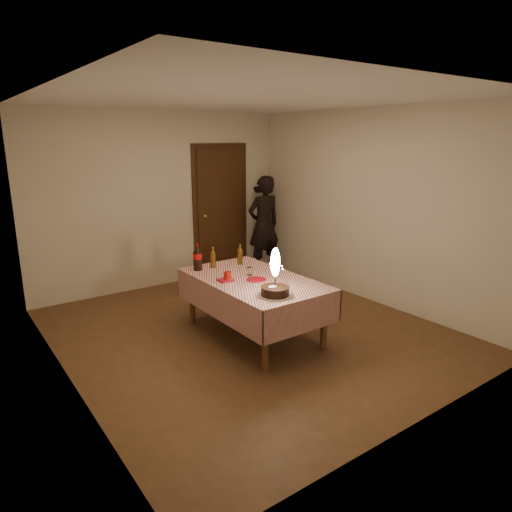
{
  "coord_description": "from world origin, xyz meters",
  "views": [
    {
      "loc": [
        -2.84,
        -4.08,
        2.2
      ],
      "look_at": [
        -0.02,
        -0.17,
        0.95
      ],
      "focal_mm": 32.0,
      "sensor_mm": 36.0,
      "label": 1
    }
  ],
  "objects_px": {
    "birthday_cake": "(275,284)",
    "amber_bottle_right": "(240,255)",
    "dining_table": "(253,286)",
    "amber_bottle_left": "(213,258)",
    "photographer": "(264,225)",
    "red_cup": "(228,276)",
    "red_plate": "(256,279)",
    "clear_cup": "(250,271)",
    "cola_bottle": "(197,258)"
  },
  "relations": [
    {
      "from": "birthday_cake",
      "to": "amber_bottle_right",
      "type": "relative_size",
      "value": 1.91
    },
    {
      "from": "dining_table",
      "to": "amber_bottle_left",
      "type": "height_order",
      "value": "amber_bottle_left"
    },
    {
      "from": "amber_bottle_right",
      "to": "photographer",
      "type": "xyz_separation_m",
      "value": [
        1.4,
        1.39,
        0.01
      ]
    },
    {
      "from": "red_cup",
      "to": "photographer",
      "type": "height_order",
      "value": "photographer"
    },
    {
      "from": "red_plate",
      "to": "dining_table",
      "type": "bearing_deg",
      "value": 85.59
    },
    {
      "from": "red_plate",
      "to": "clear_cup",
      "type": "xyz_separation_m",
      "value": [
        0.05,
        0.2,
        0.04
      ]
    },
    {
      "from": "red_plate",
      "to": "cola_bottle",
      "type": "xyz_separation_m",
      "value": [
        -0.34,
        0.72,
        0.15
      ]
    },
    {
      "from": "red_plate",
      "to": "photographer",
      "type": "bearing_deg",
      "value": 51.42
    },
    {
      "from": "clear_cup",
      "to": "amber_bottle_left",
      "type": "distance_m",
      "value": 0.54
    },
    {
      "from": "birthday_cake",
      "to": "cola_bottle",
      "type": "xyz_separation_m",
      "value": [
        -0.18,
        1.25,
        0.04
      ]
    },
    {
      "from": "red_plate",
      "to": "clear_cup",
      "type": "distance_m",
      "value": 0.21
    },
    {
      "from": "birthday_cake",
      "to": "red_plate",
      "type": "height_order",
      "value": "birthday_cake"
    },
    {
      "from": "red_cup",
      "to": "cola_bottle",
      "type": "xyz_separation_m",
      "value": [
        -0.06,
        0.57,
        0.1
      ]
    },
    {
      "from": "red_plate",
      "to": "cola_bottle",
      "type": "height_order",
      "value": "cola_bottle"
    },
    {
      "from": "red_cup",
      "to": "amber_bottle_left",
      "type": "height_order",
      "value": "amber_bottle_left"
    },
    {
      "from": "clear_cup",
      "to": "amber_bottle_left",
      "type": "xyz_separation_m",
      "value": [
        -0.19,
        0.5,
        0.07
      ]
    },
    {
      "from": "birthday_cake",
      "to": "clear_cup",
      "type": "bearing_deg",
      "value": 74.56
    },
    {
      "from": "red_cup",
      "to": "red_plate",
      "type": "bearing_deg",
      "value": -29.7
    },
    {
      "from": "amber_bottle_left",
      "to": "red_cup",
      "type": "bearing_deg",
      "value": -103.96
    },
    {
      "from": "amber_bottle_left",
      "to": "photographer",
      "type": "relative_size",
      "value": 0.16
    },
    {
      "from": "red_plate",
      "to": "clear_cup",
      "type": "relative_size",
      "value": 2.44
    },
    {
      "from": "red_plate",
      "to": "amber_bottle_left",
      "type": "distance_m",
      "value": 0.73
    },
    {
      "from": "birthday_cake",
      "to": "amber_bottle_right",
      "type": "xyz_separation_m",
      "value": [
        0.37,
        1.17,
        0.0
      ]
    },
    {
      "from": "birthday_cake",
      "to": "red_cup",
      "type": "xyz_separation_m",
      "value": [
        -0.12,
        0.69,
        -0.07
      ]
    },
    {
      "from": "cola_bottle",
      "to": "photographer",
      "type": "relative_size",
      "value": 0.2
    },
    {
      "from": "dining_table",
      "to": "amber_bottle_right",
      "type": "xyz_separation_m",
      "value": [
        0.21,
        0.58,
        0.21
      ]
    },
    {
      "from": "clear_cup",
      "to": "cola_bottle",
      "type": "relative_size",
      "value": 0.28
    },
    {
      "from": "photographer",
      "to": "birthday_cake",
      "type": "bearing_deg",
      "value": -124.7
    },
    {
      "from": "dining_table",
      "to": "red_cup",
      "type": "distance_m",
      "value": 0.33
    },
    {
      "from": "dining_table",
      "to": "birthday_cake",
      "type": "relative_size",
      "value": 3.54
    },
    {
      "from": "red_cup",
      "to": "clear_cup",
      "type": "bearing_deg",
      "value": 7.5
    },
    {
      "from": "birthday_cake",
      "to": "cola_bottle",
      "type": "bearing_deg",
      "value": 98.31
    },
    {
      "from": "red_cup",
      "to": "photographer",
      "type": "xyz_separation_m",
      "value": [
        1.89,
        1.88,
        0.08
      ]
    },
    {
      "from": "cola_bottle",
      "to": "red_plate",
      "type": "bearing_deg",
      "value": -65.01
    },
    {
      "from": "photographer",
      "to": "clear_cup",
      "type": "bearing_deg",
      "value": -130.63
    },
    {
      "from": "amber_bottle_left",
      "to": "cola_bottle",
      "type": "bearing_deg",
      "value": 174.57
    },
    {
      "from": "clear_cup",
      "to": "photographer",
      "type": "height_order",
      "value": "photographer"
    },
    {
      "from": "dining_table",
      "to": "amber_bottle_left",
      "type": "xyz_separation_m",
      "value": [
        -0.14,
        0.64,
        0.21
      ]
    },
    {
      "from": "birthday_cake",
      "to": "amber_bottle_left",
      "type": "xyz_separation_m",
      "value": [
        0.02,
        1.23,
        0.0
      ]
    },
    {
      "from": "clear_cup",
      "to": "cola_bottle",
      "type": "xyz_separation_m",
      "value": [
        -0.38,
        0.52,
        0.11
      ]
    },
    {
      "from": "dining_table",
      "to": "amber_bottle_left",
      "type": "distance_m",
      "value": 0.69
    },
    {
      "from": "birthday_cake",
      "to": "clear_cup",
      "type": "height_order",
      "value": "birthday_cake"
    },
    {
      "from": "red_plate",
      "to": "cola_bottle",
      "type": "bearing_deg",
      "value": 114.99
    },
    {
      "from": "clear_cup",
      "to": "cola_bottle",
      "type": "bearing_deg",
      "value": 126.28
    },
    {
      "from": "cola_bottle",
      "to": "amber_bottle_right",
      "type": "distance_m",
      "value": 0.56
    },
    {
      "from": "red_plate",
      "to": "amber_bottle_left",
      "type": "height_order",
      "value": "amber_bottle_left"
    },
    {
      "from": "dining_table",
      "to": "cola_bottle",
      "type": "height_order",
      "value": "cola_bottle"
    },
    {
      "from": "birthday_cake",
      "to": "amber_bottle_left",
      "type": "distance_m",
      "value": 1.23
    },
    {
      "from": "amber_bottle_right",
      "to": "red_plate",
      "type": "bearing_deg",
      "value": -108.56
    },
    {
      "from": "birthday_cake",
      "to": "cola_bottle",
      "type": "relative_size",
      "value": 1.53
    }
  ]
}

